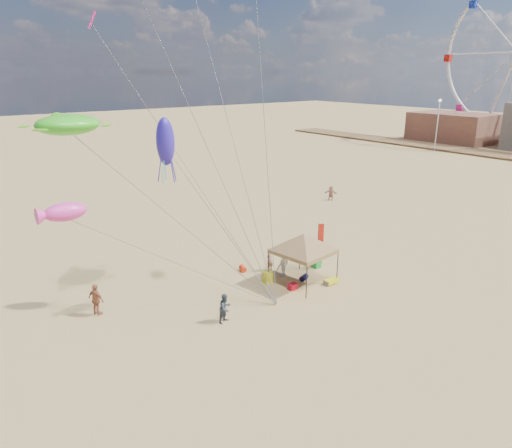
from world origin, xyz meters
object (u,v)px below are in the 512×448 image
at_px(beach_cart, 331,281).
at_px(person_far_c, 331,193).
at_px(person_near_a, 270,259).
at_px(person_near_c, 283,263).
at_px(person_far_a, 96,300).
at_px(person_near_b, 225,308).
at_px(canopy_tent, 304,235).
at_px(cooler_blue, 299,254).
at_px(chair_green, 316,262).
at_px(feather_flag, 320,236).
at_px(lamp_north, 438,116).
at_px(chair_yellow, 267,277).
at_px(cooler_red, 293,287).

height_order(beach_cart, person_far_c, person_far_c).
relative_size(person_near_a, person_near_c, 0.93).
bearing_deg(person_far_a, person_near_a, -117.90).
bearing_deg(person_near_b, beach_cart, -16.82).
bearing_deg(beach_cart, person_near_b, 178.84).
distance_m(person_near_a, person_far_a, 11.03).
height_order(canopy_tent, beach_cart, canopy_tent).
xyz_separation_m(cooler_blue, chair_green, (-0.38, -2.10, 0.16)).
bearing_deg(feather_flag, person_near_c, -175.44).
relative_size(person_near_b, person_near_c, 0.92).
height_order(canopy_tent, person_near_a, canopy_tent).
relative_size(feather_flag, person_near_b, 1.74).
bearing_deg(lamp_north, person_near_a, -157.78).
distance_m(feather_flag, person_near_a, 3.93).
distance_m(canopy_tent, person_near_a, 3.56).
bearing_deg(chair_yellow, feather_flag, 5.71).
distance_m(chair_yellow, person_far_a, 10.00).
distance_m(canopy_tent, feather_flag, 3.96).
height_order(cooler_blue, lamp_north, lamp_north).
bearing_deg(person_far_c, person_near_b, -100.43).
xyz_separation_m(canopy_tent, beach_cart, (1.28, -1.19, -2.88)).
xyz_separation_m(beach_cart, person_far_c, (14.42, 13.81, 0.54)).
bearing_deg(person_near_c, chair_yellow, -3.33).
relative_size(cooler_red, chair_green, 0.77).
xyz_separation_m(cooler_red, person_near_c, (0.84, 1.89, 0.67)).
xyz_separation_m(cooler_blue, lamp_north, (49.60, 20.95, 5.33)).
xyz_separation_m(chair_green, person_near_a, (-2.77, 1.50, 0.44)).
bearing_deg(feather_flag, cooler_red, -153.64).
relative_size(person_near_c, person_far_c, 1.16).
xyz_separation_m(person_near_a, person_far_a, (-10.98, 1.05, 0.10)).
distance_m(cooler_blue, beach_cart, 4.72).
height_order(canopy_tent, person_near_c, canopy_tent).
height_order(person_far_c, lamp_north, lamp_north).
height_order(person_near_c, person_far_a, person_far_a).
distance_m(chair_green, person_far_c, 17.56).
bearing_deg(cooler_red, chair_yellow, 109.18).
bearing_deg(person_near_a, cooler_red, 60.31).
height_order(feather_flag, person_near_c, feather_flag).
distance_m(beach_cart, person_far_c, 19.97).
bearing_deg(lamp_north, canopy_tent, -155.15).
height_order(feather_flag, person_near_a, feather_flag).
bearing_deg(person_near_a, person_far_c, -165.03).
bearing_deg(lamp_north, beach_cart, -153.53).
xyz_separation_m(person_near_b, person_far_a, (-4.97, 4.78, 0.10)).
bearing_deg(person_far_a, person_far_c, -94.29).
bearing_deg(feather_flag, person_far_a, 172.57).
relative_size(chair_yellow, person_far_c, 0.47).
bearing_deg(cooler_red, person_near_c, 66.12).
bearing_deg(cooler_red, person_far_a, 158.31).
xyz_separation_m(chair_green, person_far_c, (13.33, 11.42, 0.39)).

